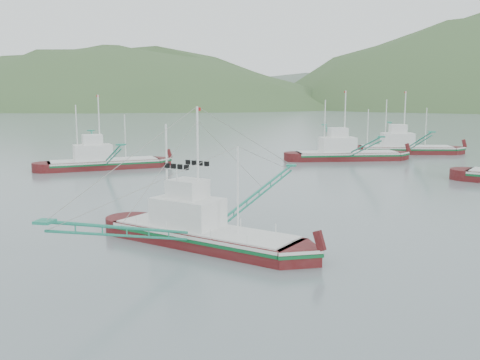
% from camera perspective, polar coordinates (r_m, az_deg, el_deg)
% --- Properties ---
extents(ground, '(1200.00, 1200.00, 0.00)m').
position_cam_1_polar(ground, '(36.29, -1.96, -6.45)').
color(ground, slate).
rests_on(ground, ground).
extents(main_boat, '(13.59, 22.99, 9.69)m').
position_cam_1_polar(main_boat, '(34.80, -4.03, -3.82)').
color(main_boat, '#490C0D').
rests_on(main_boat, ground).
extents(bg_boat_far, '(15.82, 26.99, 11.22)m').
position_cam_1_polar(bg_boat_far, '(82.29, 11.30, 3.58)').
color(bg_boat_far, '#490C0D').
rests_on(bg_boat_far, ground).
extents(bg_boat_left, '(18.78, 23.48, 10.55)m').
position_cam_1_polar(bg_boat_left, '(73.41, -14.38, 2.91)').
color(bg_boat_left, '#490C0D').
rests_on(bg_boat_left, ground).
extents(bg_boat_extra, '(15.74, 27.57, 11.22)m').
position_cam_1_polar(bg_boat_extra, '(94.08, 17.23, 3.79)').
color(bg_boat_extra, '#490C0D').
rests_on(bg_boat_extra, ground).
extents(headland_left, '(448.00, 308.00, 210.00)m').
position_cam_1_polar(headland_left, '(436.79, -13.84, 7.47)').
color(headland_left, '#3B592E').
rests_on(headland_left, ground).
extents(ridge_distant, '(960.00, 400.00, 240.00)m').
position_cam_1_polar(ridge_distant, '(594.43, 14.05, 7.79)').
color(ridge_distant, slate).
rests_on(ridge_distant, ground).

